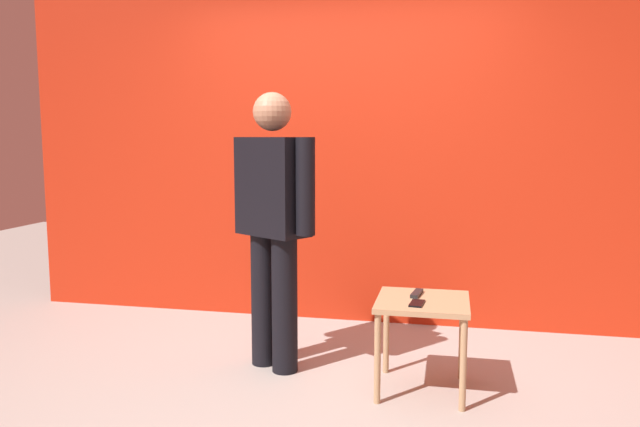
{
  "coord_description": "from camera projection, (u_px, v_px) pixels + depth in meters",
  "views": [
    {
      "loc": [
        0.8,
        -3.16,
        1.43
      ],
      "look_at": [
        -0.0,
        0.55,
        0.96
      ],
      "focal_mm": 34.56,
      "sensor_mm": 36.0,
      "label": 1
    }
  ],
  "objects": [
    {
      "name": "side_table",
      "position": [
        423.0,
        313.0,
        3.46
      ],
      "size": [
        0.51,
        0.51,
        0.53
      ],
      "color": "tan",
      "rests_on": "ground_plane"
    },
    {
      "name": "standing_person",
      "position": [
        273.0,
        217.0,
        3.75
      ],
      "size": [
        0.63,
        0.44,
        1.7
      ],
      "color": "black",
      "rests_on": "ground_plane"
    },
    {
      "name": "ground_plane",
      "position": [
        299.0,
        397.0,
        3.41
      ],
      "size": [
        12.0,
        12.0,
        0.0
      ],
      "primitive_type": "plane",
      "color": "#9E9991"
    },
    {
      "name": "cell_phone",
      "position": [
        417.0,
        303.0,
        3.35
      ],
      "size": [
        0.08,
        0.15,
        0.01
      ],
      "primitive_type": "cube",
      "rotation": [
        0.0,
        0.0,
        -0.1
      ],
      "color": "black",
      "rests_on": "side_table"
    },
    {
      "name": "tv_remote",
      "position": [
        417.0,
        293.0,
        3.54
      ],
      "size": [
        0.07,
        0.17,
        0.02
      ],
      "primitive_type": "cube",
      "rotation": [
        0.0,
        0.0,
        -0.15
      ],
      "color": "black",
      "rests_on": "side_table"
    },
    {
      "name": "back_wall_red",
      "position": [
        348.0,
        120.0,
        4.73
      ],
      "size": [
        5.25,
        0.12,
        3.13
      ],
      "primitive_type": "cube",
      "color": "#B72610",
      "rests_on": "ground_plane"
    }
  ]
}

